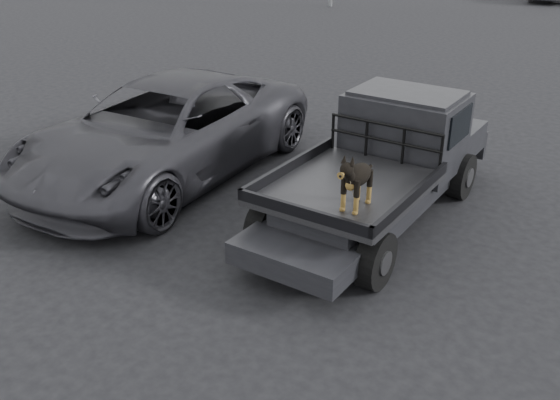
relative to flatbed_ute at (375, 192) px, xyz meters
The scene contains 6 objects.
ground 1.98m from the flatbed_ute, 104.70° to the right, with size 120.00×120.00×0.00m, color black.
flatbed_ute is the anchor object (origin of this frame).
ute_cab 1.31m from the flatbed_ute, 90.00° to the left, with size 1.72×1.30×0.88m, color black, non-canonical shape.
headache_rack 0.76m from the flatbed_ute, 90.00° to the left, with size 1.80×0.08×0.55m, color black, non-canonical shape.
dog 1.74m from the flatbed_ute, 74.72° to the right, with size 0.32×0.60×0.74m, color black, non-canonical shape.
parked_suv 3.87m from the flatbed_ute, behind, with size 2.79×6.06×1.68m, color #303036.
Camera 1 is at (4.05, -6.09, 4.43)m, focal length 40.00 mm.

